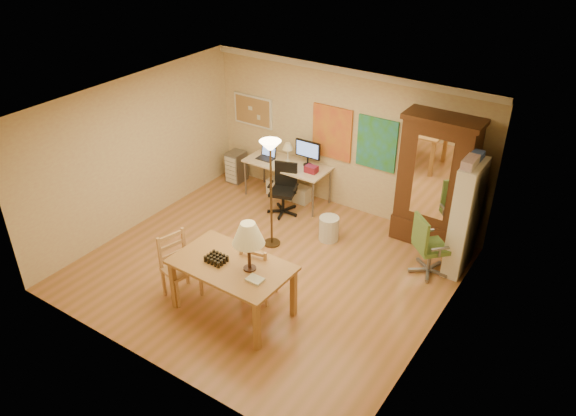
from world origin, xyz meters
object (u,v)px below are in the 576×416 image
Objects in this scene: office_chair_green at (428,258)px; bookshelf at (465,219)px; dining_table at (237,256)px; armoire at (434,190)px; computer_desk at (289,177)px; office_chair_black at (284,200)px.

bookshelf is at bearing 47.44° from office_chair_green.
dining_table is 0.91× the size of bookshelf.
office_chair_green is 1.20m from armoire.
bookshelf reaches higher than dining_table.
computer_desk is at bearing 165.45° from office_chair_green.
dining_table is 1.01× the size of computer_desk.
office_chair_black is 2.79m from armoire.
armoire is 0.86m from bookshelf.
dining_table is 3.66m from armoire.
office_chair_green is (1.87, 2.41, -0.72)m from dining_table.
armoire is (-0.33, 0.90, 0.72)m from office_chair_green.
computer_desk reaches higher than office_chair_green.
armoire reaches higher than dining_table.
office_chair_green reaches higher than office_chair_black.
dining_table is 3.59m from bookshelf.
bookshelf is at bearing -36.30° from armoire.
dining_table is 0.74× the size of armoire.
armoire reaches higher than office_chair_green.
bookshelf is (3.32, 0.08, 0.67)m from office_chair_black.
office_chair_black is at bearing -167.34° from armoire.
bookshelf is (0.69, -0.51, -0.07)m from armoire.
office_chair_black is (-1.09, 2.72, -0.73)m from dining_table.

